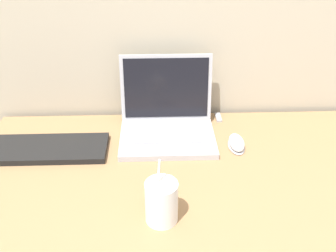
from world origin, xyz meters
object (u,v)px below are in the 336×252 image
object	(u,v)px
drink_cup	(161,201)
computer_mouse	(237,143)
usb_stick	(218,117)
external_keyboard	(40,149)
laptop	(167,119)

from	to	relation	value
drink_cup	computer_mouse	distance (m)	0.42
usb_stick	external_keyboard	bearing A→B (deg)	-162.49
laptop	external_keyboard	size ratio (longest dim) A/B	0.73
laptop	computer_mouse	world-z (taller)	laptop
drink_cup	computer_mouse	world-z (taller)	drink_cup
external_keyboard	drink_cup	bearing A→B (deg)	-39.32
drink_cup	computer_mouse	size ratio (longest dim) A/B	1.72
usb_stick	drink_cup	bearing A→B (deg)	-113.46
laptop	drink_cup	distance (m)	0.42
laptop	external_keyboard	bearing A→B (deg)	-166.96
drink_cup	external_keyboard	bearing A→B (deg)	140.68
laptop	drink_cup	size ratio (longest dim) A/B	1.77
laptop	computer_mouse	distance (m)	0.25
computer_mouse	usb_stick	world-z (taller)	computer_mouse
laptop	computer_mouse	xyz separation A→B (m)	(0.23, -0.09, -0.04)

